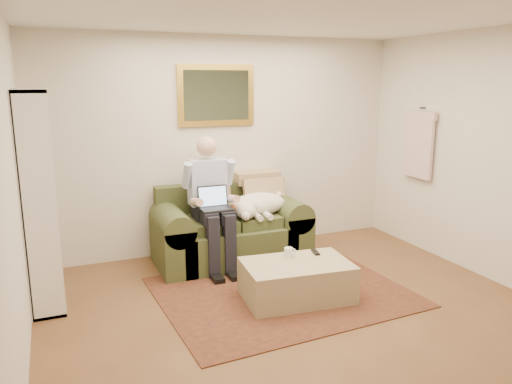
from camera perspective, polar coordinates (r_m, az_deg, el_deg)
room_shell at (r=4.18m, az=6.04°, el=1.92°), size 4.51×5.00×2.61m
rug at (r=5.10m, az=2.95°, el=-11.31°), size 2.47×2.03×0.01m
sofa at (r=5.87m, az=-2.92°, el=-4.95°), size 1.74×0.89×1.05m
seated_man at (r=5.52m, az=-4.97°, el=-1.43°), size 0.57×0.82×1.47m
laptop at (r=5.45m, az=-4.77°, el=-1.23°), size 0.34×0.27×0.25m
sleeping_dog at (r=5.80m, az=0.25°, el=-1.39°), size 0.72×0.45×0.27m
ottoman at (r=4.90m, az=4.67°, el=-10.07°), size 1.07×0.74×0.37m
coffee_mug at (r=4.94m, az=3.73°, el=-6.93°), size 0.08×0.08×0.10m
tv_remote at (r=5.10m, az=6.81°, el=-6.85°), size 0.08×0.16×0.02m
bookshelf at (r=4.97m, az=-23.45°, el=-0.88°), size 0.28×0.80×2.00m
wall_mirror at (r=6.02m, az=-4.55°, el=10.96°), size 0.94×0.04×0.72m
hanging_shirt at (r=6.43m, az=18.11°, el=5.56°), size 0.06×0.52×0.90m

